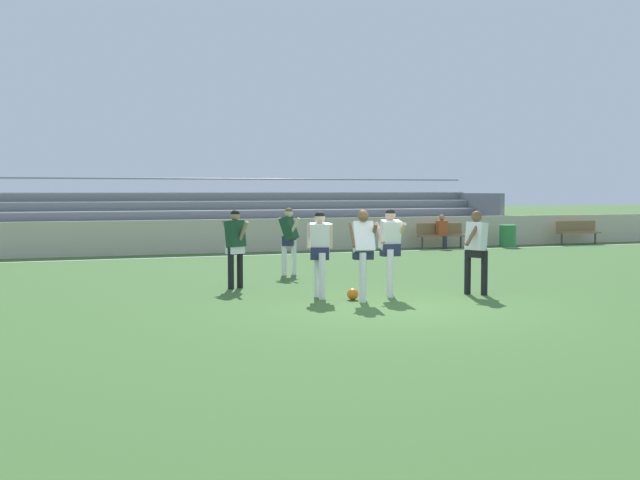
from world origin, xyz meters
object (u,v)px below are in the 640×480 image
player_white_overlapping (363,247)px  bleacher_stand (203,218)px  bench_far_left (577,230)px  soccer_ball (353,294)px  bench_far_right (441,233)px  trash_bin (508,236)px  player_dark_wide_left (235,242)px  spectator_seated (442,229)px  player_white_pressing_high (320,247)px  player_dark_on_ball (289,235)px  player_white_wide_right (476,245)px  player_white_dropping_back (390,244)px

player_white_overlapping → bleacher_stand: bearing=89.0°
bleacher_stand → bench_far_left: bleacher_stand is taller
bleacher_stand → soccer_ball: (-0.37, -14.68, -0.96)m
bleacher_stand → bench_far_right: bearing=-21.3°
bench_far_right → trash_bin: bench_far_right is taller
bench_far_left → player_dark_wide_left: bearing=-150.4°
spectator_seated → player_white_pressing_high: bearing=-128.7°
bench_far_left → player_white_overlapping: player_white_overlapping is taller
bench_far_right → soccer_ball: 14.28m
bleacher_stand → player_dark_on_ball: bleacher_stand is taller
spectator_seated → player_white_pressing_high: size_ratio=0.72×
bleacher_stand → player_white_pressing_high: 14.25m
player_white_overlapping → player_dark_wide_left: size_ratio=1.03×
bleacher_stand → bench_far_left: (13.90, -3.10, -0.52)m
bench_far_left → bleacher_stand: bearing=167.4°
trash_bin → player_white_wide_right: (-8.31, -11.40, 0.59)m
bench_far_left → player_white_wide_right: (-11.67, -11.73, 0.45)m
player_white_dropping_back → player_dark_wide_left: bearing=137.1°
trash_bin → player_white_overlapping: 15.82m
player_dark_wide_left → bench_far_left: bearing=29.6°
bench_far_right → trash_bin: (2.59, -0.33, -0.14)m
player_white_overlapping → soccer_ball: (-0.10, 0.26, -0.92)m
trash_bin → player_white_wide_right: 14.12m
player_white_dropping_back → trash_bin: bearing=47.7°
bench_far_left → trash_bin: size_ratio=2.22×
bench_far_left → spectator_seated: (-5.94, -0.12, 0.16)m
bench_far_right → player_white_dropping_back: bearing=-123.2°
player_white_overlapping → player_dark_wide_left: bearing=121.5°
player_white_dropping_back → player_white_overlapping: size_ratio=1.00×
bench_far_right → player_white_pressing_high: (-8.82, -11.12, 0.45)m
player_white_pressing_high → player_dark_on_ball: player_white_pressing_high is taller
bench_far_right → player_white_pressing_high: player_white_pressing_high is taller
trash_bin → soccer_ball: (-10.92, -11.26, -0.30)m
bleacher_stand → player_white_wide_right: bearing=-81.4°
player_white_overlapping → player_white_pressing_high: bearing=129.2°
bench_far_right → player_dark_on_ball: player_dark_on_ball is taller
bench_far_right → player_white_pressing_high: size_ratio=1.08×
soccer_ball → trash_bin: bearing=45.9°
player_white_pressing_high → player_dark_on_ball: bearing=79.4°
bench_far_right → player_dark_on_ball: 10.57m
spectator_seated → player_white_overlapping: player_white_overlapping is taller
player_white_pressing_high → player_white_wide_right: size_ratio=1.00×
bench_far_right → player_dark_wide_left: bearing=-137.7°
bench_far_left → player_dark_wide_left: size_ratio=1.08×
bench_far_left → trash_bin: bench_far_left is taller
bleacher_stand → player_white_dropping_back: bleacher_stand is taller
player_white_pressing_high → player_white_wide_right: same height
trash_bin → spectator_seated: 2.61m
bench_far_left → trash_bin: 3.38m
player_white_dropping_back → player_white_wide_right: player_white_dropping_back is taller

